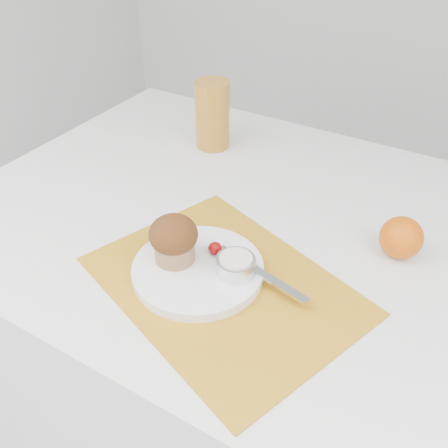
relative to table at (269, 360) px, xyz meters
The scene contains 11 objects.
table is the anchor object (origin of this frame).
placemat 0.42m from the table, 93.33° to the right, with size 0.40×0.29×0.00m, color orange.
plate 0.43m from the table, 107.53° to the right, with size 0.21×0.21×0.02m, color white.
ramekin 0.44m from the table, 89.79° to the right, with size 0.06×0.06×0.03m, color silver.
cream 0.45m from the table, 89.79° to the right, with size 0.05×0.05×0.01m, color white.
raspberry_near 0.43m from the table, 109.59° to the right, with size 0.02×0.02×0.02m, color #580202.
raspberry_far 0.43m from the table, 101.70° to the right, with size 0.02×0.02×0.02m, color #630209.
butter_knife 0.43m from the table, 76.25° to the right, with size 0.17×0.01×0.00m, color #B5B7BE.
orange 0.46m from the table, ahead, with size 0.07×0.07×0.07m, color #DA5C07.
juice_glass 0.56m from the table, 143.13° to the left, with size 0.07×0.07×0.15m, color #BE7C23.
muffin 0.48m from the table, 117.90° to the right, with size 0.08×0.08×0.08m.
Camera 1 is at (0.28, -0.61, 1.29)m, focal length 40.00 mm.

